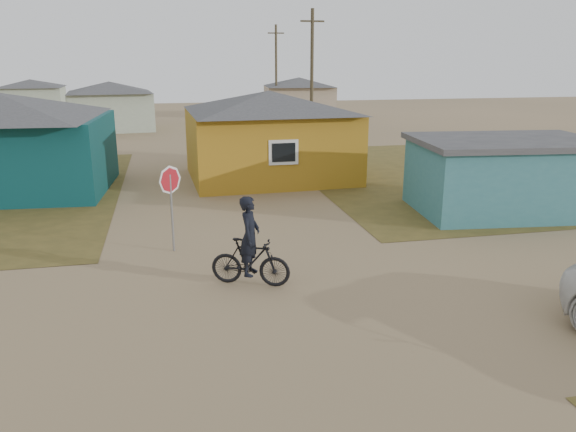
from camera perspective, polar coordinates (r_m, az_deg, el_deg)
The scene contains 12 objects.
ground at distance 12.14m, azimuth -1.43°, elevation -9.97°, with size 120.00×120.00×0.00m, color #8F7552.
grass_ne at distance 29.13m, azimuth 21.46°, elevation 4.25°, with size 20.00×18.00×0.00m, color brown.
house_teal at distance 25.31m, azimuth -27.14°, elevation 6.73°, with size 8.93×7.08×4.00m.
house_yellow at distance 25.37m, azimuth -1.87°, elevation 8.35°, with size 7.72×6.76×3.90m.
shed_turquoise at distance 21.12m, azimuth 21.17°, elevation 3.88°, with size 6.71×4.93×2.60m.
house_pale_west at distance 45.06m, azimuth -17.57°, elevation 10.69°, with size 7.04×6.15×3.60m.
house_beige_east at distance 52.27m, azimuth 1.12°, elevation 12.00°, with size 6.95×6.05×3.60m.
house_pale_north at distance 58.11m, azimuth -24.57°, elevation 10.89°, with size 6.28×5.81×3.40m.
utility_pole_near at distance 33.86m, azimuth 2.43°, elevation 13.82°, with size 1.40×0.20×8.00m.
utility_pole_far at distance 49.69m, azimuth -1.21°, elevation 14.44°, with size 1.40×0.20×8.00m.
stop_sign at distance 15.78m, azimuth -11.85°, elevation 2.73°, with size 0.76×0.32×2.45m.
cyclist at distance 13.38m, azimuth -3.87°, elevation -3.81°, with size 2.00×1.28×2.19m.
Camera 1 is at (-2.03, -10.75, 5.27)m, focal length 35.00 mm.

